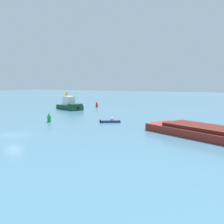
{
  "coord_description": "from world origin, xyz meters",
  "views": [
    {
      "loc": [
        30.48,
        -24.99,
        7.66
      ],
      "look_at": [
        3.89,
        23.92,
        1.2
      ],
      "focal_mm": 39.78,
      "sensor_mm": 36.0,
      "label": 1
    }
  ],
  "objects_px": {
    "small_motorboat": "(111,121)",
    "channel_buoy_red": "(97,105)",
    "tugboat": "(70,105)",
    "channel_buoy_green": "(49,118)"
  },
  "relations": [
    {
      "from": "channel_buoy_red",
      "to": "channel_buoy_green",
      "type": "relative_size",
      "value": 1.0
    },
    {
      "from": "tugboat",
      "to": "channel_buoy_green",
      "type": "distance_m",
      "value": 23.93
    },
    {
      "from": "small_motorboat",
      "to": "channel_buoy_green",
      "type": "xyz_separation_m",
      "value": [
        -10.89,
        -5.54,
        0.59
      ]
    },
    {
      "from": "small_motorboat",
      "to": "channel_buoy_red",
      "type": "bearing_deg",
      "value": 126.96
    },
    {
      "from": "tugboat",
      "to": "small_motorboat",
      "type": "height_order",
      "value": "tugboat"
    },
    {
      "from": "small_motorboat",
      "to": "channel_buoy_red",
      "type": "height_order",
      "value": "channel_buoy_red"
    },
    {
      "from": "tugboat",
      "to": "small_motorboat",
      "type": "distance_m",
      "value": 27.16
    },
    {
      "from": "tugboat",
      "to": "small_motorboat",
      "type": "xyz_separation_m",
      "value": [
        22.28,
        -15.5,
        -1.09
      ]
    },
    {
      "from": "small_motorboat",
      "to": "channel_buoy_red",
      "type": "relative_size",
      "value": 2.01
    },
    {
      "from": "small_motorboat",
      "to": "channel_buoy_red",
      "type": "distance_m",
      "value": 31.55
    }
  ]
}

